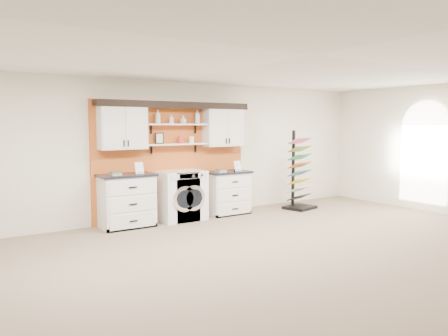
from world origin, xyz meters
TOP-DOWN VIEW (x-y plane):
  - floor at (0.00, 0.00)m, footprint 10.00×10.00m
  - ceiling at (0.00, 0.00)m, footprint 10.00×10.00m
  - wall_back at (0.00, 4.00)m, footprint 10.00×0.00m
  - accent_panel at (0.00, 3.96)m, footprint 3.40×0.07m
  - upper_cabinet_left at (-1.13, 3.79)m, footprint 0.90×0.35m
  - upper_cabinet_right at (1.13, 3.79)m, footprint 0.90×0.35m
  - shelf_lower at (0.00, 3.80)m, footprint 1.32×0.28m
  - shelf_upper at (0.00, 3.80)m, footprint 1.32×0.28m
  - crown_molding at (0.00, 3.81)m, footprint 3.30×0.41m
  - window_arched at (4.94, 1.50)m, footprint 0.06×1.10m
  - picture_frame at (-0.35, 3.85)m, footprint 0.18×0.02m
  - canister_red at (0.10, 3.80)m, footprint 0.11×0.11m
  - canister_cream at (0.35, 3.80)m, footprint 0.10×0.10m
  - base_cabinet_left at (-1.13, 3.64)m, footprint 1.03×0.66m
  - base_cabinet_right at (1.13, 3.64)m, footprint 0.95×0.66m
  - washer at (-0.08, 3.64)m, footprint 0.71×0.71m
  - dryer at (0.12, 3.64)m, footprint 0.72×0.71m
  - sample_rack at (2.83, 3.22)m, footprint 0.76×0.68m
  - soap_bottle_a at (-0.40, 3.80)m, footprint 0.14×0.14m
  - soap_bottle_b at (-0.10, 3.80)m, footprint 0.11×0.11m
  - soap_bottle_c at (0.16, 3.80)m, footprint 0.14×0.14m
  - soap_bottle_d at (0.49, 3.80)m, footprint 0.14×0.15m

SIDE VIEW (x-z plane):
  - floor at x=0.00m, z-range 0.00..0.00m
  - base_cabinet_right at x=1.13m, z-range 0.00..0.93m
  - washer at x=-0.08m, z-range 0.00..1.00m
  - base_cabinet_left at x=-1.13m, z-range 0.00..1.00m
  - dryer at x=0.12m, z-range 0.00..1.00m
  - sample_rack at x=2.83m, z-range -0.34..1.46m
  - accent_panel at x=0.00m, z-range 0.00..2.40m
  - window_arched at x=4.94m, z-range 0.26..2.51m
  - wall_back at x=0.00m, z-range -3.60..6.40m
  - shelf_lower at x=0.00m, z-range 1.52..1.54m
  - canister_cream at x=0.35m, z-range 1.54..1.69m
  - canister_red at x=0.10m, z-range 1.54..1.71m
  - picture_frame at x=-0.35m, z-range 1.54..1.77m
  - upper_cabinet_left at x=-1.13m, z-range 1.46..2.30m
  - upper_cabinet_right at x=1.13m, z-range 1.46..2.30m
  - shelf_upper at x=0.00m, z-range 1.92..1.94m
  - soap_bottle_c at x=0.16m, z-range 1.95..2.11m
  - soap_bottle_b at x=-0.10m, z-range 1.95..2.12m
  - soap_bottle_a at x=-0.40m, z-range 1.95..2.21m
  - soap_bottle_d at x=0.49m, z-range 1.94..2.23m
  - crown_molding at x=0.00m, z-range 2.26..2.39m
  - ceiling at x=0.00m, z-range 2.80..2.80m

